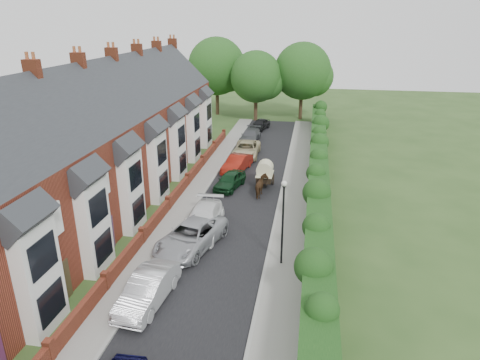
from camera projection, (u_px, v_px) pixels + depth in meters
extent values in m
plane|color=#2D4C1E|center=(207.00, 301.00, 21.39)|extent=(140.00, 140.00, 0.00)
cube|color=black|center=(236.00, 209.00, 31.59)|extent=(6.00, 58.00, 0.02)
cube|color=gray|center=(292.00, 212.00, 30.93)|extent=(2.20, 58.00, 0.12)
cube|color=gray|center=(186.00, 205.00, 32.18)|extent=(1.70, 58.00, 0.12)
cube|color=#9A9A95|center=(277.00, 211.00, 31.09)|extent=(0.18, 58.00, 0.13)
cube|color=#9A9A95|center=(196.00, 206.00, 32.05)|extent=(0.18, 58.00, 0.13)
cube|color=#123611|center=(318.00, 199.00, 30.22)|extent=(1.50, 58.00, 2.50)
cube|color=maroon|center=(92.00, 164.00, 31.17)|extent=(8.00, 40.00, 6.50)
cube|color=#2B2E33|center=(86.00, 120.00, 30.01)|extent=(8.00, 40.20, 8.00)
cube|color=white|center=(40.00, 279.00, 18.65)|extent=(0.70, 2.40, 5.20)
cube|color=black|center=(52.00, 303.00, 19.02)|extent=(0.06, 1.80, 1.60)
cube|color=black|center=(43.00, 256.00, 18.17)|extent=(0.06, 1.80, 1.60)
cube|color=#2B2E33|center=(24.00, 217.00, 17.61)|extent=(1.70, 2.60, 1.70)
cube|color=#3F2D2D|center=(65.00, 281.00, 21.19)|extent=(0.08, 0.90, 2.10)
cube|color=white|center=(53.00, 221.00, 19.90)|extent=(0.12, 1.20, 1.60)
cube|color=white|center=(95.00, 227.00, 23.26)|extent=(0.70, 2.40, 5.20)
cube|color=black|center=(104.00, 247.00, 23.63)|extent=(0.06, 1.80, 1.60)
cube|color=black|center=(99.00, 207.00, 22.77)|extent=(0.06, 1.80, 1.60)
cube|color=#2B2E33|center=(85.00, 175.00, 22.21)|extent=(1.70, 2.60, 1.70)
cube|color=#3F2D2D|center=(110.00, 234.00, 25.79)|extent=(0.08, 0.90, 2.10)
cube|color=white|center=(103.00, 183.00, 24.50)|extent=(0.12, 1.20, 1.60)
cube|color=white|center=(132.00, 192.00, 27.86)|extent=(0.70, 2.40, 5.20)
cube|color=black|center=(139.00, 209.00, 28.23)|extent=(0.06, 1.80, 1.60)
cube|color=black|center=(136.00, 175.00, 27.37)|extent=(0.06, 1.80, 1.60)
cube|color=#2B2E33|center=(125.00, 148.00, 26.81)|extent=(1.70, 2.60, 1.70)
cube|color=#3F2D2D|center=(142.00, 201.00, 30.40)|extent=(0.08, 0.90, 2.10)
cube|color=white|center=(137.00, 157.00, 29.11)|extent=(0.12, 1.20, 1.60)
cube|color=white|center=(158.00, 167.00, 32.46)|extent=(0.70, 2.40, 5.20)
cube|color=black|center=(164.00, 182.00, 32.83)|extent=(0.06, 1.80, 1.60)
cube|color=black|center=(162.00, 153.00, 31.98)|extent=(0.06, 1.80, 1.60)
cube|color=#2B2E33|center=(154.00, 129.00, 31.42)|extent=(1.70, 2.60, 1.70)
cube|color=#3F2D2D|center=(165.00, 177.00, 35.00)|extent=(0.08, 0.90, 2.10)
cube|color=white|center=(162.00, 137.00, 33.71)|extent=(0.12, 1.20, 1.60)
cube|color=white|center=(178.00, 149.00, 37.07)|extent=(0.70, 2.40, 5.20)
cube|color=black|center=(183.00, 162.00, 37.44)|extent=(0.06, 1.80, 1.60)
cube|color=black|center=(182.00, 136.00, 36.58)|extent=(0.06, 1.80, 1.60)
cube|color=#2B2E33|center=(175.00, 115.00, 36.02)|extent=(1.70, 2.60, 1.70)
cube|color=#3F2D2D|center=(183.00, 158.00, 39.60)|extent=(0.08, 0.90, 2.10)
cube|color=white|center=(181.00, 123.00, 38.31)|extent=(0.12, 1.20, 1.60)
cube|color=white|center=(194.00, 134.00, 41.67)|extent=(0.70, 2.40, 5.20)
cube|color=black|center=(198.00, 146.00, 42.04)|extent=(0.06, 1.80, 1.60)
cube|color=black|center=(197.00, 122.00, 41.18)|extent=(0.06, 1.80, 1.60)
cube|color=#2B2E33|center=(191.00, 103.00, 40.62)|extent=(1.70, 2.60, 1.70)
cube|color=#3F2D2D|center=(197.00, 143.00, 44.21)|extent=(0.08, 0.90, 2.10)
cube|color=white|center=(195.00, 112.00, 42.92)|extent=(0.12, 1.20, 1.60)
cube|color=white|center=(206.00, 123.00, 46.27)|extent=(0.70, 2.40, 5.20)
cube|color=black|center=(210.00, 133.00, 46.64)|extent=(0.06, 1.80, 1.60)
cube|color=black|center=(209.00, 112.00, 45.79)|extent=(0.06, 1.80, 1.60)
cube|color=#2B2E33|center=(204.00, 95.00, 45.23)|extent=(1.70, 2.60, 1.70)
cube|color=#3F2D2D|center=(208.00, 132.00, 48.81)|extent=(0.08, 0.90, 2.10)
cube|color=white|center=(207.00, 102.00, 47.52)|extent=(0.12, 1.20, 1.60)
cube|color=brown|center=(33.00, 74.00, 24.05)|extent=(0.90, 0.50, 1.60)
cylinder|color=brown|center=(27.00, 56.00, 23.74)|extent=(0.20, 0.20, 0.50)
cylinder|color=brown|center=(33.00, 56.00, 23.68)|extent=(0.20, 0.20, 0.50)
cube|color=brown|center=(79.00, 65.00, 28.65)|extent=(0.90, 0.50, 1.60)
cylinder|color=brown|center=(74.00, 50.00, 28.34)|extent=(0.20, 0.20, 0.50)
cylinder|color=brown|center=(80.00, 50.00, 28.28)|extent=(0.20, 0.20, 0.50)
cube|color=brown|center=(112.00, 58.00, 33.25)|extent=(0.90, 0.50, 1.60)
cylinder|color=brown|center=(108.00, 45.00, 32.95)|extent=(0.20, 0.20, 0.50)
cylinder|color=brown|center=(113.00, 45.00, 32.88)|extent=(0.20, 0.20, 0.50)
cube|color=brown|center=(137.00, 53.00, 37.86)|extent=(0.90, 0.50, 1.60)
cylinder|color=brown|center=(134.00, 42.00, 37.55)|extent=(0.20, 0.20, 0.50)
cylinder|color=brown|center=(138.00, 42.00, 37.49)|extent=(0.20, 0.20, 0.50)
cube|color=brown|center=(157.00, 49.00, 42.46)|extent=(0.90, 0.50, 1.60)
cylinder|color=brown|center=(154.00, 39.00, 42.15)|extent=(0.20, 0.20, 0.50)
cylinder|color=brown|center=(158.00, 39.00, 42.09)|extent=(0.20, 0.20, 0.50)
cube|color=brown|center=(173.00, 46.00, 47.06)|extent=(0.90, 0.50, 1.60)
cylinder|color=brown|center=(170.00, 37.00, 46.76)|extent=(0.20, 0.20, 0.50)
cylinder|color=brown|center=(174.00, 37.00, 46.69)|extent=(0.20, 0.20, 0.50)
cube|color=brown|center=(81.00, 314.00, 19.77)|extent=(0.30, 4.70, 0.90)
cube|color=brown|center=(126.00, 258.00, 24.37)|extent=(0.30, 4.70, 0.90)
cube|color=brown|center=(156.00, 219.00, 28.98)|extent=(0.30, 4.70, 0.90)
cube|color=brown|center=(179.00, 192.00, 33.58)|extent=(0.30, 4.70, 0.90)
cube|color=brown|center=(195.00, 171.00, 38.18)|extent=(0.30, 4.70, 0.90)
cube|color=brown|center=(209.00, 154.00, 42.79)|extent=(0.30, 4.70, 0.90)
cube|color=brown|center=(219.00, 141.00, 47.39)|extent=(0.30, 4.70, 0.90)
cube|color=brown|center=(49.00, 351.00, 17.43)|extent=(0.35, 0.35, 1.10)
cube|color=brown|center=(106.00, 281.00, 22.04)|extent=(0.35, 0.35, 1.10)
cube|color=brown|center=(142.00, 236.00, 26.64)|extent=(0.35, 0.35, 1.10)
cube|color=brown|center=(168.00, 203.00, 31.24)|extent=(0.35, 0.35, 1.10)
cube|color=brown|center=(188.00, 179.00, 35.84)|extent=(0.35, 0.35, 1.10)
cube|color=brown|center=(202.00, 161.00, 40.45)|extent=(0.35, 0.35, 1.10)
cube|color=brown|center=(214.00, 146.00, 45.05)|extent=(0.35, 0.35, 1.10)
cube|color=brown|center=(224.00, 134.00, 49.65)|extent=(0.35, 0.35, 1.10)
cylinder|color=black|center=(282.00, 227.00, 23.68)|extent=(0.12, 0.12, 4.80)
cylinder|color=black|center=(284.00, 186.00, 22.80)|extent=(0.20, 0.20, 0.10)
sphere|color=silver|center=(284.00, 184.00, 22.75)|extent=(0.32, 0.32, 0.32)
cylinder|color=#332316|center=(256.00, 103.00, 57.84)|extent=(0.50, 0.50, 4.75)
sphere|color=#204818|center=(256.00, 77.00, 56.58)|extent=(6.80, 6.80, 6.80)
sphere|color=#204818|center=(266.00, 82.00, 56.88)|extent=(4.76, 4.76, 4.76)
cylinder|color=#332316|center=(301.00, 100.00, 58.64)|extent=(0.50, 0.50, 5.25)
sphere|color=#204818|center=(302.00, 71.00, 57.26)|extent=(7.60, 7.60, 7.60)
sphere|color=#204818|center=(314.00, 77.00, 57.55)|extent=(5.32, 5.32, 5.32)
cylinder|color=#332316|center=(217.00, 95.00, 61.41)|extent=(0.50, 0.50, 5.50)
sphere|color=#204818|center=(217.00, 66.00, 59.96)|extent=(8.00, 8.00, 8.00)
sphere|color=#204818|center=(228.00, 72.00, 60.26)|extent=(5.60, 5.60, 5.60)
imported|color=silver|center=(148.00, 289.00, 21.00)|extent=(2.07, 4.83, 1.55)
imported|color=#ABADB3|center=(191.00, 236.00, 26.05)|extent=(4.03, 6.26, 1.60)
imported|color=white|center=(203.00, 220.00, 28.09)|extent=(2.49, 5.61, 1.60)
imported|color=#0F3319|center=(230.00, 180.00, 35.26)|extent=(2.45, 4.27, 1.37)
imported|color=maroon|center=(237.00, 163.00, 39.16)|extent=(2.44, 4.68, 1.47)
imported|color=beige|center=(246.00, 149.00, 43.30)|extent=(2.60, 5.44, 1.50)
imported|color=#4F5156|center=(250.00, 136.00, 48.55)|extent=(2.10, 4.81, 1.38)
imported|color=black|center=(260.00, 124.00, 53.65)|extent=(2.54, 4.22, 1.34)
imported|color=#422B18|center=(262.00, 186.00, 33.57)|extent=(0.91, 1.98, 1.67)
cube|color=black|center=(265.00, 177.00, 35.51)|extent=(1.23, 2.04, 0.51)
cylinder|color=beige|center=(265.00, 169.00, 35.25)|extent=(1.33, 1.28, 1.33)
cube|color=beige|center=(265.00, 174.00, 35.42)|extent=(1.35, 2.10, 0.04)
cylinder|color=black|center=(258.00, 178.00, 36.32)|extent=(0.08, 0.92, 0.92)
cylinder|color=black|center=(273.00, 179.00, 36.11)|extent=(0.08, 0.92, 0.92)
cylinder|color=black|center=(259.00, 181.00, 34.51)|extent=(0.06, 1.84, 0.06)
cylinder|color=black|center=(268.00, 181.00, 34.40)|extent=(0.06, 1.84, 0.06)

